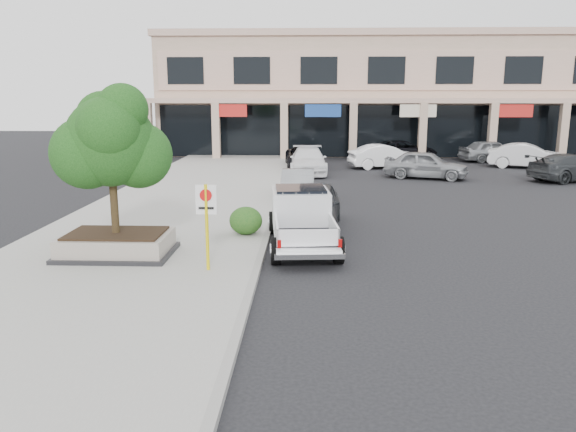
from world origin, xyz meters
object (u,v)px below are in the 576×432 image
(lot_car_a, at_px, (426,165))
(curb_car_a, at_px, (313,206))
(planter_tree, at_px, (117,142))
(pickup_truck, at_px, (303,220))
(no_parking_sign, at_px, (207,215))
(lot_car_f, at_px, (527,156))
(planter, at_px, (117,244))
(lot_car_d, at_px, (403,150))
(curb_car_b, at_px, (298,185))
(lot_car_b, at_px, (385,156))
(lot_car_c, at_px, (573,167))
(lot_car_e, at_px, (491,151))
(curb_car_c, at_px, (308,161))
(curb_car_d, at_px, (304,157))

(lot_car_a, bearing_deg, curb_car_a, 170.83)
(planter_tree, distance_m, pickup_truck, 6.01)
(no_parking_sign, bearing_deg, lot_car_f, 53.67)
(planter_tree, xyz_separation_m, lot_car_f, (19.67, 21.54, -2.61))
(planter, distance_m, lot_car_a, 20.73)
(planter_tree, height_order, lot_car_a, planter_tree)
(pickup_truck, relative_size, lot_car_d, 1.08)
(planter_tree, height_order, lot_car_d, planter_tree)
(planter, relative_size, no_parking_sign, 1.39)
(lot_car_f, bearing_deg, lot_car_d, 76.84)
(planter, distance_m, curb_car_b, 10.84)
(lot_car_b, height_order, lot_car_f, lot_car_f)
(lot_car_d, distance_m, lot_car_f, 8.72)
(planter, bearing_deg, planter_tree, 48.97)
(no_parking_sign, bearing_deg, lot_car_c, 45.08)
(planter, height_order, curb_car_a, curb_car_a)
(pickup_truck, distance_m, lot_car_c, 20.71)
(planter_tree, distance_m, lot_car_b, 23.70)
(planter_tree, bearing_deg, lot_car_a, 53.87)
(curb_car_a, height_order, curb_car_b, curb_car_a)
(planter, bearing_deg, no_parking_sign, -24.28)
(planter_tree, distance_m, curb_car_b, 10.98)
(lot_car_e, height_order, lot_car_f, lot_car_f)
(curb_car_c, xyz_separation_m, lot_car_b, (5.02, 2.68, -0.00))
(curb_car_b, distance_m, lot_car_f, 19.09)
(curb_car_b, height_order, lot_car_d, lot_car_d)
(lot_car_e, bearing_deg, no_parking_sign, 133.46)
(lot_car_f, bearing_deg, curb_car_d, 111.50)
(lot_car_c, bearing_deg, lot_car_b, 40.52)
(curb_car_d, bearing_deg, lot_car_a, -37.17)
(planter_tree, distance_m, lot_car_e, 31.35)
(lot_car_d, bearing_deg, pickup_truck, 148.63)
(pickup_truck, xyz_separation_m, curb_car_b, (-0.32, 7.92, -0.18))
(curb_car_b, bearing_deg, lot_car_f, 39.93)
(curb_car_b, height_order, curb_car_d, curb_car_d)
(pickup_truck, height_order, lot_car_a, pickup_truck)
(lot_car_a, bearing_deg, lot_car_e, -18.20)
(curb_car_b, relative_size, curb_car_d, 0.83)
(pickup_truck, bearing_deg, planter, -167.74)
(curb_car_d, height_order, lot_car_a, lot_car_a)
(curb_car_a, bearing_deg, lot_car_e, 63.00)
(lot_car_c, bearing_deg, pickup_truck, 112.85)
(lot_car_b, bearing_deg, lot_car_d, -33.63)
(no_parking_sign, distance_m, pickup_truck, 3.94)
(lot_car_b, xyz_separation_m, lot_car_f, (9.29, 0.39, 0.03))
(curb_car_d, relative_size, lot_car_b, 1.08)
(planter, relative_size, curb_car_c, 0.60)
(curb_car_b, distance_m, lot_car_e, 20.79)
(no_parking_sign, distance_m, curb_car_b, 11.14)
(curb_car_d, relative_size, lot_car_a, 1.08)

